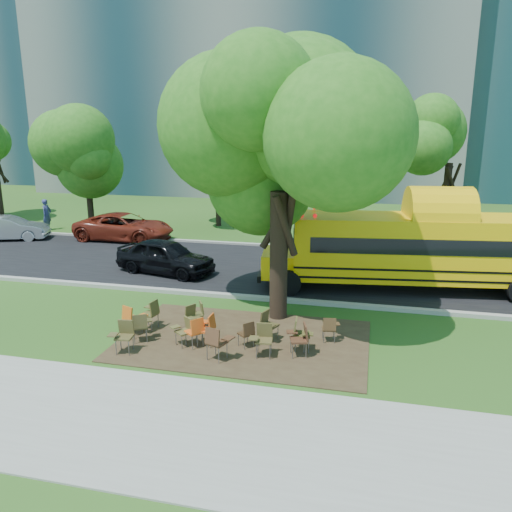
% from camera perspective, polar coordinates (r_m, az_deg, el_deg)
% --- Properties ---
extents(ground, '(160.00, 160.00, 0.00)m').
position_cam_1_polar(ground, '(15.20, -4.59, -8.50)').
color(ground, '#234816').
rests_on(ground, ground).
extents(sidewalk, '(60.00, 4.00, 0.04)m').
position_cam_1_polar(sidewalk, '(11.09, -12.97, -18.05)').
color(sidewalk, gray).
rests_on(sidewalk, ground).
extents(dirt_patch, '(7.00, 4.50, 0.03)m').
position_cam_1_polar(dirt_patch, '(14.49, -1.39, -9.58)').
color(dirt_patch, '#382819').
rests_on(dirt_patch, ground).
extents(asphalt_road, '(80.00, 8.00, 0.04)m').
position_cam_1_polar(asphalt_road, '(21.59, 1.13, -1.43)').
color(asphalt_road, black).
rests_on(asphalt_road, ground).
extents(kerb_near, '(80.00, 0.25, 0.14)m').
position_cam_1_polar(kerb_near, '(17.86, -1.62, -4.68)').
color(kerb_near, gray).
rests_on(kerb_near, ground).
extents(kerb_far, '(80.00, 0.25, 0.14)m').
position_cam_1_polar(kerb_far, '(25.47, 3.11, 1.12)').
color(kerb_far, gray).
rests_on(kerb_far, ground).
extents(building_main, '(38.00, 16.00, 22.00)m').
position_cam_1_polar(building_main, '(51.09, -0.73, 20.10)').
color(building_main, slate).
rests_on(building_main, ground).
extents(building_left, '(26.00, 14.00, 20.00)m').
position_cam_1_polar(building_left, '(68.24, -26.16, 16.41)').
color(building_left, slate).
rests_on(building_left, ground).
extents(bg_tree_0, '(5.20, 5.20, 7.18)m').
position_cam_1_polar(bg_tree_0, '(31.03, -18.88, 11.17)').
color(bg_tree_0, black).
rests_on(bg_tree_0, ground).
extents(bg_tree_2, '(4.80, 4.80, 6.62)m').
position_cam_1_polar(bg_tree_2, '(30.82, -4.45, 11.19)').
color(bg_tree_2, black).
rests_on(bg_tree_2, ground).
extents(bg_tree_3, '(5.60, 5.60, 7.84)m').
position_cam_1_polar(bg_tree_3, '(27.55, 21.38, 11.60)').
color(bg_tree_3, black).
rests_on(bg_tree_3, ground).
extents(main_tree, '(7.20, 7.20, 8.73)m').
position_cam_1_polar(main_tree, '(15.08, 2.75, 11.41)').
color(main_tree, black).
rests_on(main_tree, ground).
extents(school_bus, '(11.68, 3.95, 2.81)m').
position_cam_1_polar(school_bus, '(19.44, 19.47, 0.83)').
color(school_bus, '#F0B407').
rests_on(school_bus, ground).
extents(chair_0, '(0.59, 0.72, 0.88)m').
position_cam_1_polar(chair_0, '(14.54, -13.04, -7.63)').
color(chair_0, '#413A1C').
rests_on(chair_0, ground).
extents(chair_1, '(0.74, 0.58, 0.91)m').
position_cam_1_polar(chair_1, '(15.11, -14.01, -6.77)').
color(chair_1, '#C65415').
rests_on(chair_1, ground).
extents(chair_2, '(0.59, 0.75, 0.88)m').
position_cam_1_polar(chair_2, '(13.97, -6.89, -8.28)').
color(chair_2, '#D85217').
rests_on(chair_2, ground).
extents(chair_3, '(0.70, 0.56, 0.82)m').
position_cam_1_polar(chair_3, '(14.13, -8.16, -8.20)').
color(chair_3, brown).
rests_on(chair_3, ground).
extents(chair_4, '(0.75, 0.58, 0.95)m').
position_cam_1_polar(chair_4, '(13.11, -4.55, -9.57)').
color(chair_4, '#4A2B1A').
rests_on(chair_4, ground).
extents(chair_5, '(0.61, 0.59, 0.91)m').
position_cam_1_polar(chair_5, '(13.34, 0.81, -9.20)').
color(chair_5, brown).
rests_on(chair_5, ground).
extents(chair_6, '(0.68, 0.63, 0.92)m').
position_cam_1_polar(chair_6, '(13.40, 5.11, -9.13)').
color(chair_6, '#49291A').
rests_on(chair_6, ground).
extents(chair_7, '(0.60, 0.62, 0.93)m').
position_cam_1_polar(chair_7, '(13.69, 5.07, -8.58)').
color(chair_7, '#4B4720').
rests_on(chair_7, ground).
extents(chair_8, '(0.54, 0.66, 0.92)m').
position_cam_1_polar(chair_8, '(15.41, -11.87, -6.20)').
color(chair_8, '#4F4B22').
rests_on(chair_8, ground).
extents(chair_9, '(0.67, 0.54, 0.81)m').
position_cam_1_polar(chair_9, '(15.34, -6.68, -6.33)').
color(chair_9, '#4D4721').
rests_on(chair_9, ground).
extents(chair_10, '(0.55, 0.70, 0.83)m').
position_cam_1_polar(chair_10, '(14.99, -7.27, -6.80)').
color(chair_10, '#4B4520').
rests_on(chair_10, ground).
extents(chair_11, '(0.53, 0.66, 0.77)m').
position_cam_1_polar(chair_11, '(13.88, -0.99, -8.61)').
color(chair_11, '#3C2615').
rests_on(chair_11, ground).
extents(chair_12, '(0.54, 0.69, 0.87)m').
position_cam_1_polar(chair_12, '(14.31, 1.37, -7.62)').
color(chair_12, '#41381C').
rests_on(chair_12, ground).
extents(chair_13, '(0.52, 0.54, 0.78)m').
position_cam_1_polar(chair_13, '(14.33, 8.45, -8.01)').
color(chair_13, '#483019').
rests_on(chair_13, ground).
extents(chair_14, '(0.60, 0.60, 0.90)m').
position_cam_1_polar(chair_14, '(14.02, -14.89, -8.53)').
color(chair_14, '#4C4221').
rests_on(chair_14, ground).
extents(chair_15, '(0.54, 0.61, 0.93)m').
position_cam_1_polar(chair_15, '(14.02, -5.54, -8.01)').
color(chair_15, '#C04814').
rests_on(chair_15, ground).
extents(black_car, '(4.53, 2.62, 1.45)m').
position_cam_1_polar(black_car, '(21.11, -10.32, -0.05)').
color(black_car, black).
rests_on(black_car, ground).
extents(bg_car_silver, '(4.21, 2.71, 1.31)m').
position_cam_1_polar(bg_car_silver, '(30.13, -26.36, 2.84)').
color(bg_car_silver, gray).
rests_on(bg_car_silver, ground).
extents(bg_car_red, '(5.36, 2.57, 1.48)m').
position_cam_1_polar(bg_car_red, '(27.90, -14.81, 3.23)').
color(bg_car_red, '#621B10').
rests_on(bg_car_red, ground).
extents(pedestrian_a, '(0.45, 0.68, 1.85)m').
position_cam_1_polar(pedestrian_a, '(32.26, -22.79, 4.38)').
color(pedestrian_a, navy).
rests_on(pedestrian_a, ground).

